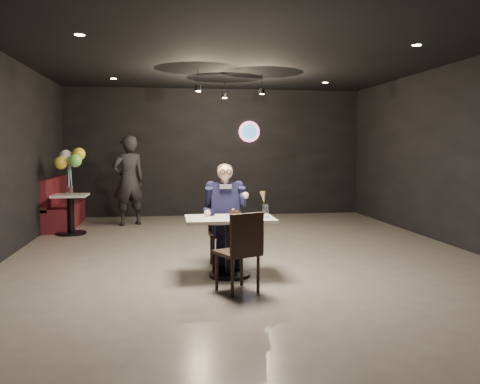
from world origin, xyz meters
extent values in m
plane|color=slate|center=(0.00, 0.00, 0.00)|extent=(9.00, 9.00, 0.00)
cube|color=black|center=(0.00, 2.00, 2.88)|extent=(1.40, 1.20, 0.36)
cube|color=white|center=(-0.39, -1.34, 0.38)|extent=(1.10, 0.70, 0.75)
cube|color=black|center=(-0.39, -0.79, 0.46)|extent=(0.42, 0.46, 0.92)
cube|color=black|center=(-0.39, -2.01, 0.46)|extent=(0.57, 0.59, 0.92)
cube|color=black|center=(-0.39, -0.79, 0.72)|extent=(0.60, 0.80, 1.44)
cylinder|color=white|center=(-0.36, -1.43, 0.76)|extent=(0.20, 0.20, 0.01)
cube|color=black|center=(-0.34, -1.44, 0.80)|extent=(0.14, 0.13, 0.08)
ellipsoid|color=green|center=(-0.33, -1.47, 0.84)|extent=(0.06, 0.04, 0.01)
cylinder|color=silver|center=(0.06, -1.39, 0.83)|extent=(0.08, 0.08, 0.17)
cone|color=tan|center=(0.02, -1.41, 1.00)|extent=(0.09, 0.09, 0.15)
cube|color=#4D101E|center=(-3.25, 3.18, 0.50)|extent=(0.50, 2.02, 1.01)
cube|color=white|center=(-2.95, 2.18, 0.39)|extent=(0.62, 0.62, 0.78)
cylinder|color=silver|center=(-2.95, 2.18, 0.83)|extent=(0.10, 0.10, 0.16)
cube|color=yellow|center=(-2.95, 2.18, 1.26)|extent=(0.44, 0.44, 0.72)
imported|color=black|center=(-1.95, 3.18, 0.93)|extent=(0.80, 0.67, 1.87)
camera|label=1|loc=(-1.16, -7.58, 1.62)|focal=38.00mm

